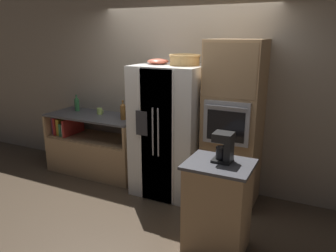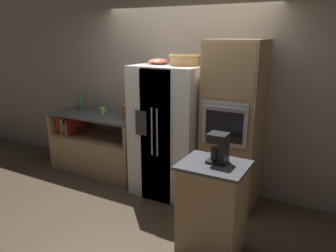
% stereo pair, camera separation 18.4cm
% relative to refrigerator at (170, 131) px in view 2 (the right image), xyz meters
% --- Properties ---
extents(ground_plane, '(20.00, 20.00, 0.00)m').
position_rel_refrigerator_xyz_m(ground_plane, '(0.02, -0.06, -0.88)').
color(ground_plane, '#4C3D2D').
extents(wall_back, '(12.00, 0.06, 2.80)m').
position_rel_refrigerator_xyz_m(wall_back, '(0.02, 0.43, 0.52)').
color(wall_back, tan).
rests_on(wall_back, ground_plane).
extents(counter_left, '(1.52, 0.66, 0.93)m').
position_rel_refrigerator_xyz_m(counter_left, '(-1.35, 0.07, -0.53)').
color(counter_left, tan).
rests_on(counter_left, ground_plane).
extents(refrigerator, '(0.91, 0.83, 1.75)m').
position_rel_refrigerator_xyz_m(refrigerator, '(0.00, 0.00, 0.00)').
color(refrigerator, white).
rests_on(refrigerator, ground_plane).
extents(wall_oven, '(0.67, 0.68, 2.08)m').
position_rel_refrigerator_xyz_m(wall_oven, '(0.84, 0.09, 0.17)').
color(wall_oven, tan).
rests_on(wall_oven, ground_plane).
extents(island_counter, '(0.64, 0.54, 0.94)m').
position_rel_refrigerator_xyz_m(island_counter, '(1.00, -0.97, -0.40)').
color(island_counter, tan).
rests_on(island_counter, ground_plane).
extents(wicker_basket, '(0.40, 0.40, 0.14)m').
position_rel_refrigerator_xyz_m(wicker_basket, '(0.18, 0.04, 0.95)').
color(wicker_basket, tan).
rests_on(wicker_basket, refrigerator).
extents(fruit_bowl, '(0.28, 0.28, 0.07)m').
position_rel_refrigerator_xyz_m(fruit_bowl, '(-0.20, 0.04, 0.91)').
color(fruit_bowl, '#DB664C').
rests_on(fruit_bowl, refrigerator).
extents(bottle_tall, '(0.08, 0.08, 0.28)m').
position_rel_refrigerator_xyz_m(bottle_tall, '(-0.78, 0.05, 0.18)').
color(bottle_tall, brown).
rests_on(bottle_tall, counter_left).
extents(bottle_short, '(0.08, 0.08, 0.26)m').
position_rel_refrigerator_xyz_m(bottle_short, '(-1.77, 0.19, 0.17)').
color(bottle_short, '#33723F').
rests_on(bottle_short, counter_left).
extents(mug, '(0.12, 0.08, 0.10)m').
position_rel_refrigerator_xyz_m(mug, '(-1.29, 0.15, 0.10)').
color(mug, '#B2D166').
rests_on(mug, counter_left).
extents(coffee_maker, '(0.18, 0.18, 0.29)m').
position_rel_refrigerator_xyz_m(coffee_maker, '(1.03, -0.92, 0.22)').
color(coffee_maker, black).
rests_on(coffee_maker, island_counter).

